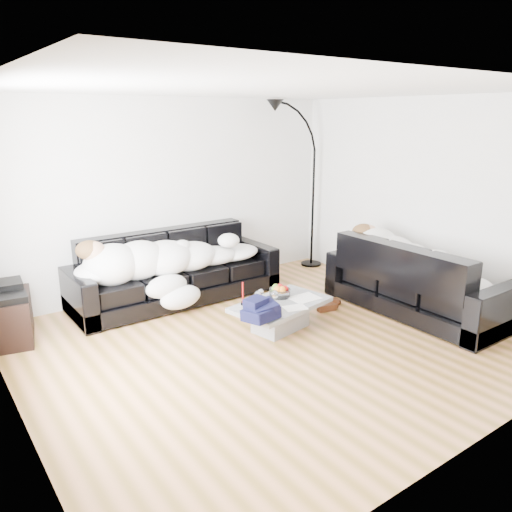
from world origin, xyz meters
TOP-DOWN VIEW (x-y plane):
  - ground at (0.00, 0.00)m, footprint 5.00×5.00m
  - wall_back at (0.00, 2.25)m, footprint 5.00×0.02m
  - wall_left at (-2.50, 0.00)m, footprint 0.02×4.50m
  - wall_right at (2.50, 0.00)m, footprint 0.02×4.50m
  - ceiling at (0.00, 0.00)m, footprint 5.00×5.00m
  - sofa_back at (-0.23, 1.77)m, footprint 2.72×0.94m
  - sofa_right at (1.98, -0.33)m, footprint 0.96×2.23m
  - sleeper_back at (-0.23, 1.72)m, footprint 2.30×0.80m
  - sleeper_right at (1.98, -0.33)m, footprint 0.81×1.91m
  - teal_cushion at (1.92, 0.36)m, footprint 0.42×0.38m
  - coffee_table at (0.29, 0.22)m, footprint 1.22×0.85m
  - fruit_bowl at (0.39, 0.37)m, footprint 0.29×0.29m
  - wine_glass_a at (0.09, 0.33)m, footprint 0.09×0.09m
  - wine_glass_b at (-0.01, 0.26)m, footprint 0.09×0.09m
  - wine_glass_c at (0.17, 0.18)m, footprint 0.09×0.09m
  - candle_left at (-0.10, 0.41)m, footprint 0.05×0.05m
  - candle_right at (-0.08, 0.45)m, footprint 0.04×0.04m
  - newspaper_a at (0.59, 0.16)m, footprint 0.34×0.26m
  - newspaper_b at (0.31, -0.01)m, footprint 0.29×0.24m
  - navy_jacket at (-0.18, -0.00)m, footprint 0.38×0.32m
  - shoes at (1.18, 0.39)m, footprint 0.49×0.43m
  - av_cabinet at (-2.30, 1.71)m, footprint 0.66×0.83m
  - stereo at (-2.30, 1.71)m, footprint 0.47×0.38m
  - floor_lamp at (2.29, 1.94)m, footprint 0.88×0.53m

SIDE VIEW (x-z plane):
  - ground at x=0.00m, z-range 0.00..0.00m
  - shoes at x=1.18m, z-range 0.00..0.09m
  - coffee_table at x=0.29m, z-range 0.00..0.33m
  - av_cabinet at x=-2.30m, z-range 0.00..0.51m
  - newspaper_b at x=0.31m, z-range 0.33..0.33m
  - newspaper_a at x=0.59m, z-range 0.33..0.33m
  - fruit_bowl at x=0.39m, z-range 0.33..0.48m
  - wine_glass_a at x=0.09m, z-range 0.33..0.49m
  - wine_glass_c at x=0.17m, z-range 0.33..0.51m
  - wine_glass_b at x=-0.01m, z-range 0.33..0.51m
  - candle_right at x=-0.08m, z-range 0.33..0.54m
  - sofa_back at x=-0.23m, z-range 0.00..0.89m
  - sofa_right at x=1.98m, z-range 0.00..0.90m
  - candle_left at x=-0.10m, z-range 0.33..0.59m
  - navy_jacket at x=-0.18m, z-range 0.41..0.59m
  - stereo at x=-2.30m, z-range 0.51..0.64m
  - sleeper_back at x=-0.23m, z-range 0.42..0.88m
  - sleeper_right at x=1.98m, z-range 0.42..0.89m
  - teal_cushion at x=1.92m, z-range 0.62..0.82m
  - floor_lamp at x=2.29m, z-range 0.00..2.27m
  - wall_back at x=0.00m, z-range 0.00..2.60m
  - wall_left at x=-2.50m, z-range 0.00..2.60m
  - wall_right at x=2.50m, z-range 0.00..2.60m
  - ceiling at x=0.00m, z-range 2.60..2.60m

